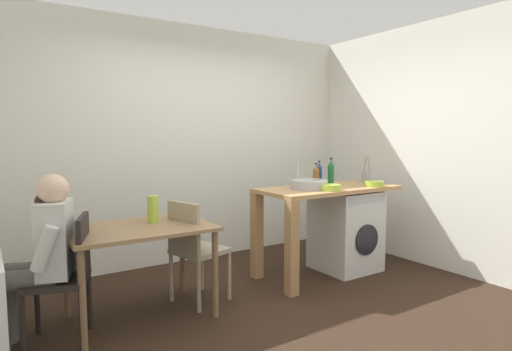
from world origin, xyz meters
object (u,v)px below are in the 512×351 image
(bottle_tall_green, at_px, (316,176))
(bottle_squat_brown, at_px, (319,174))
(washing_machine, at_px, (346,230))
(dining_table, at_px, (139,239))
(bottle_clear_small, at_px, (331,173))
(seated_person, at_px, (42,250))
(colander, at_px, (374,183))
(chair_opposite, at_px, (193,246))
(vase, at_px, (153,209))
(mixing_bowl, at_px, (329,187))
(chair_person_seat, at_px, (68,272))
(utensil_crock, at_px, (367,177))

(bottle_tall_green, height_order, bottle_squat_brown, bottle_squat_brown)
(bottle_tall_green, bearing_deg, washing_machine, -19.00)
(dining_table, distance_m, washing_machine, 2.27)
(bottle_tall_green, bearing_deg, bottle_clear_small, 2.74)
(dining_table, xyz_separation_m, seated_person, (-0.70, -0.07, 0.03))
(bottle_tall_green, distance_m, colander, 0.62)
(dining_table, distance_m, colander, 2.48)
(bottle_tall_green, bearing_deg, colander, -32.56)
(washing_machine, distance_m, bottle_squat_brown, 0.68)
(dining_table, height_order, washing_machine, washing_machine)
(chair_opposite, xyz_separation_m, vase, (-0.33, 0.07, 0.34))
(seated_person, relative_size, mixing_bowl, 5.70)
(seated_person, bearing_deg, mixing_bowl, -73.91)
(washing_machine, bearing_deg, bottle_squat_brown, 130.99)
(washing_machine, bearing_deg, chair_opposite, 178.66)
(chair_opposite, bearing_deg, bottle_clear_small, 76.44)
(washing_machine, height_order, mixing_bowl, mixing_bowl)
(dining_table, relative_size, mixing_bowl, 5.22)
(washing_machine, height_order, colander, colander)
(chair_person_seat, distance_m, utensil_crock, 3.22)
(mixing_bowl, relative_size, utensil_crock, 0.70)
(bottle_clear_small, bearing_deg, seated_person, -176.30)
(dining_table, relative_size, vase, 4.94)
(bottle_clear_small, distance_m, colander, 0.47)
(dining_table, height_order, utensil_crock, utensil_crock)
(bottle_squat_brown, xyz_separation_m, colander, (0.38, -0.44, -0.09))
(chair_person_seat, distance_m, bottle_clear_small, 2.76)
(chair_opposite, relative_size, washing_machine, 1.05)
(chair_person_seat, relative_size, colander, 4.50)
(bottle_squat_brown, bearing_deg, chair_person_seat, -172.68)
(chair_opposite, relative_size, colander, 4.50)
(chair_opposite, xyz_separation_m, bottle_tall_green, (1.45, 0.07, 0.53))
(dining_table, height_order, bottle_clear_small, bottle_clear_small)
(washing_machine, bearing_deg, bottle_clear_small, 131.76)
(bottle_tall_green, height_order, colander, bottle_tall_green)
(chair_opposite, relative_size, seated_person, 0.75)
(chair_person_seat, height_order, utensil_crock, utensil_crock)
(chair_person_seat, distance_m, vase, 0.81)
(seated_person, height_order, utensil_crock, utensil_crock)
(bottle_clear_small, bearing_deg, bottle_tall_green, -177.26)
(chair_opposite, relative_size, bottle_tall_green, 3.60)
(seated_person, xyz_separation_m, mixing_bowl, (2.53, -0.14, 0.28))
(bottle_clear_small, xyz_separation_m, utensil_crock, (0.48, -0.07, -0.06))
(chair_person_seat, xyz_separation_m, bottle_squat_brown, (2.62, 0.34, 0.53))
(vase, bearing_deg, chair_person_seat, -162.21)
(chair_person_seat, distance_m, bottle_squat_brown, 2.69)
(bottle_clear_small, distance_m, vase, 2.01)
(washing_machine, bearing_deg, chair_person_seat, -177.72)
(bottle_clear_small, bearing_deg, washing_machine, -48.24)
(dining_table, relative_size, utensil_crock, 3.67)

